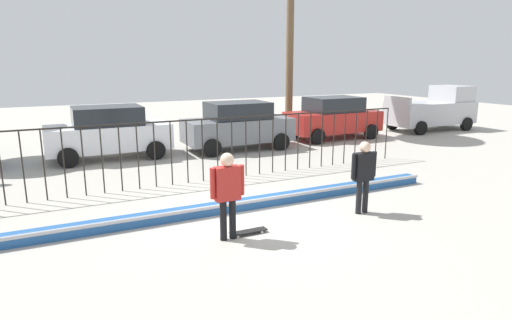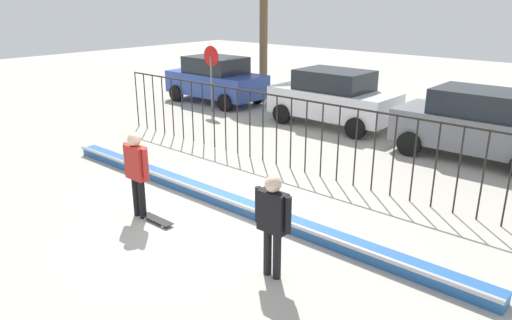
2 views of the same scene
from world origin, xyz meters
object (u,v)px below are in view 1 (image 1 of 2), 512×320
Objects in this scene: parked_car_white at (109,132)px; parked_car_gray at (238,125)px; skateboarder at (227,188)px; pickup_truck at (434,110)px; skateboard at (249,231)px; camera_operator at (364,171)px; parked_car_red at (333,117)px.

parked_car_white is 4.93m from parked_car_gray.
skateboarder is 17.25m from pickup_truck.
skateboarder is 9.14m from parked_car_gray.
parked_car_white is (-1.07, 8.79, -0.09)m from skateboarder.
pickup_truck reaches higher than skateboarder.
skateboard is 8.93m from parked_car_white.
camera_operator is at bearing -147.36° from pickup_truck.
parked_car_white is at bearing 175.31° from parked_car_red.
pickup_truck is (14.98, 8.55, -0.02)m from skateboarder.
parked_car_gray is at bearing -9.62° from parked_car_white.
parked_car_white is (-1.54, 8.75, 0.91)m from skateboard.
camera_operator is 14.37m from pickup_truck.
camera_operator is 0.36× the size of pickup_truck.
skateboarder is at bearing -153.90° from pickup_truck.
parked_car_gray is at bearing 96.14° from skateboarder.
camera_operator is 8.25m from parked_car_gray.
pickup_truck is (14.51, 8.50, 0.98)m from skateboard.
parked_car_red reaches higher than skateboarder.
pickup_truck is at bearing -5.66° from parked_car_red.
parked_car_red is (4.94, 0.41, 0.00)m from parked_car_gray.
parked_car_white is at bearing 175.51° from pickup_truck.
parked_car_gray is at bearing -179.39° from parked_car_red.
skateboard is at bearing 1.43° from camera_operator.
skateboarder is 1.11m from skateboard.
skateboard is at bearing -83.83° from parked_car_white.
camera_operator is at bearing 31.90° from skateboarder.
pickup_truck is at bearing -142.42° from camera_operator.
camera_operator is (3.40, 0.05, -0.04)m from skateboarder.
skateboard is (0.47, 0.05, -1.00)m from skateboarder.
skateboarder is 0.37× the size of pickup_truck.
parked_car_white is (-4.46, 8.74, -0.05)m from camera_operator.
parked_car_red is at bearing 75.75° from skateboarder.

